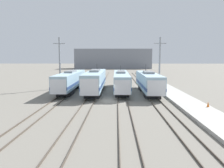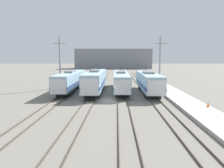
# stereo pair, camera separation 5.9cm
# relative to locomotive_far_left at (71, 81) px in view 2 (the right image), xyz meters

# --- Properties ---
(ground_plane) EXTENTS (400.00, 400.00, 0.00)m
(ground_plane) POSITION_rel_locomotive_far_left_xyz_m (7.36, -9.11, -2.07)
(ground_plane) COLOR slate
(rail_pair_far_left) EXTENTS (1.50, 120.00, 0.15)m
(rail_pair_far_left) POSITION_rel_locomotive_far_left_xyz_m (0.00, -9.11, -1.99)
(rail_pair_far_left) COLOR #4C4238
(rail_pair_far_left) RESTS_ON ground_plane
(rail_pair_center_left) EXTENTS (1.51, 120.00, 0.15)m
(rail_pair_center_left) POSITION_rel_locomotive_far_left_xyz_m (4.91, -9.11, -1.99)
(rail_pair_center_left) COLOR #4C4238
(rail_pair_center_left) RESTS_ON ground_plane
(rail_pair_center_right) EXTENTS (1.51, 120.00, 0.15)m
(rail_pair_center_right) POSITION_rel_locomotive_far_left_xyz_m (9.81, -9.11, -1.99)
(rail_pair_center_right) COLOR #4C4238
(rail_pair_center_right) RESTS_ON ground_plane
(rail_pair_far_right) EXTENTS (1.50, 120.00, 0.15)m
(rail_pair_far_right) POSITION_rel_locomotive_far_left_xyz_m (14.72, -9.11, -1.99)
(rail_pair_far_right) COLOR #4C4238
(rail_pair_far_right) RESTS_ON ground_plane
(locomotive_far_left) EXTENTS (2.78, 19.16, 5.02)m
(locomotive_far_left) POSITION_rel_locomotive_far_left_xyz_m (0.00, 0.00, 0.00)
(locomotive_far_left) COLOR #232326
(locomotive_far_left) RESTS_ON ground_plane
(locomotive_center_left) EXTENTS (3.03, 18.37, 5.25)m
(locomotive_center_left) POSITION_rel_locomotive_far_left_xyz_m (4.91, -1.62, 0.13)
(locomotive_center_left) COLOR #232326
(locomotive_center_left) RESTS_ON ground_plane
(locomotive_center_right) EXTENTS (2.76, 20.08, 4.81)m
(locomotive_center_right) POSITION_rel_locomotive_far_left_xyz_m (9.81, 0.11, -0.03)
(locomotive_center_right) COLOR #232326
(locomotive_center_right) RESTS_ON ground_plane
(locomotive_far_right) EXTENTS (2.95, 16.72, 5.19)m
(locomotive_far_right) POSITION_rel_locomotive_far_left_xyz_m (14.72, -2.60, 0.01)
(locomotive_far_right) COLOR #232326
(locomotive_far_right) RESTS_ON ground_plane
(catenary_tower_left) EXTENTS (2.49, 0.35, 10.67)m
(catenary_tower_left) POSITION_rel_locomotive_far_left_xyz_m (-2.91, 3.57, 3.46)
(catenary_tower_left) COLOR gray
(catenary_tower_left) RESTS_ON ground_plane
(catenary_tower_right) EXTENTS (2.49, 0.35, 10.67)m
(catenary_tower_right) POSITION_rel_locomotive_far_left_xyz_m (17.81, 3.57, 3.46)
(catenary_tower_right) COLOR gray
(catenary_tower_right) RESTS_ON ground_plane
(platform) EXTENTS (4.00, 120.00, 0.37)m
(platform) POSITION_rel_locomotive_far_left_xyz_m (18.95, -9.11, -1.89)
(platform) COLOR #A8A59E
(platform) RESTS_ON ground_plane
(traffic_cone) EXTENTS (0.31, 0.31, 0.67)m
(traffic_cone) POSITION_rel_locomotive_far_left_xyz_m (20.43, -14.66, -1.37)
(traffic_cone) COLOR orange
(traffic_cone) RESTS_ON platform
(depot_building) EXTENTS (44.35, 12.74, 11.44)m
(depot_building) POSITION_rel_locomotive_far_left_xyz_m (7.00, 89.13, 3.65)
(depot_building) COLOR gray
(depot_building) RESTS_ON ground_plane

